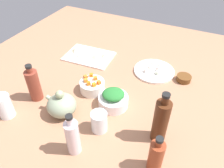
{
  "coord_description": "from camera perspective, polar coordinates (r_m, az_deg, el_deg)",
  "views": [
    {
      "loc": [
        -38.15,
        79.76,
        81.83
      ],
      "look_at": [
        0.0,
        0.0,
        8.0
      ],
      "focal_mm": 35.05,
      "sensor_mm": 36.0,
      "label": 1
    }
  ],
  "objects": [
    {
      "name": "drinking_glass_0",
      "position": [
        0.97,
        -3.35,
        -9.76
      ],
      "size": [
        7.29,
        7.29,
        9.83
      ],
      "primitive_type": "cylinder",
      "color": "white",
      "rests_on": "tabletop"
    },
    {
      "name": "bottle_2",
      "position": [
        1.15,
        -19.73,
        -0.18
      ],
      "size": [
        6.29,
        6.29,
        20.61
      ],
      "color": "brown",
      "rests_on": "tabletop"
    },
    {
      "name": "carrot_cube_1",
      "position": [
        1.16,
        -4.34,
        1.51
      ],
      "size": [
        2.55,
        2.55,
        1.8
      ],
      "primitive_type": "cube",
      "rotation": [
        0.0,
        0.0,
        2.35
      ],
      "color": "orange",
      "rests_on": "bowl_carrots"
    },
    {
      "name": "carrot_cube_4",
      "position": [
        1.13,
        -6.13,
        0.17
      ],
      "size": [
        2.55,
        2.55,
        1.8
      ],
      "primitive_type": "cube",
      "rotation": [
        0.0,
        0.0,
        2.36
      ],
      "color": "orange",
      "rests_on": "bowl_carrots"
    },
    {
      "name": "tofu_cube_1",
      "position": [
        1.34,
        9.82,
        4.31
      ],
      "size": [
        2.87,
        2.87,
        2.2
      ],
      "primitive_type": "cube",
      "rotation": [
        0.0,
        0.0,
        2.75
      ],
      "color": "white",
      "rests_on": "plate_tofu"
    },
    {
      "name": "drinking_glass_1",
      "position": [
        1.13,
        -26.26,
        -5.22
      ],
      "size": [
        7.2,
        7.2,
        12.02
      ],
      "primitive_type": "cylinder",
      "color": "white",
      "rests_on": "tabletop"
    },
    {
      "name": "bottle_1",
      "position": [
        0.92,
        12.61,
        -9.31
      ],
      "size": [
        6.3,
        6.3,
        25.55
      ],
      "color": "#4C2411",
      "rests_on": "tabletop"
    },
    {
      "name": "bottle_0",
      "position": [
        0.85,
        11.38,
        -17.94
      ],
      "size": [
        5.54,
        5.54,
        18.24
      ],
      "color": "brown",
      "rests_on": "tabletop"
    },
    {
      "name": "dumpling_4",
      "position": [
        1.51,
        -9.43,
        8.89
      ],
      "size": [
        6.03,
        6.67,
        3.05
      ],
      "primitive_type": "pyramid",
      "rotation": [
        0.0,
        0.0,
        1.77
      ],
      "color": "beige",
      "rests_on": "cutting_board"
    },
    {
      "name": "dumpling_1",
      "position": [
        1.48,
        -6.06,
        8.43
      ],
      "size": [
        5.35,
        5.41,
        2.77
      ],
      "primitive_type": "pyramid",
      "rotation": [
        0.0,
        0.0,
        0.89
      ],
      "color": "beige",
      "rests_on": "cutting_board"
    },
    {
      "name": "tofu_cube_4",
      "position": [
        1.31,
        8.9,
        3.56
      ],
      "size": [
        3.1,
        3.1,
        2.2
      ],
      "primitive_type": "cube",
      "rotation": [
        0.0,
        0.0,
        0.71
      ],
      "color": "white",
      "rests_on": "plate_tofu"
    },
    {
      "name": "bowl_greens",
      "position": [
        1.09,
        0.35,
        -4.48
      ],
      "size": [
        14.84,
        14.84,
        5.6
      ],
      "primitive_type": "cylinder",
      "color": "white",
      "rests_on": "tabletop"
    },
    {
      "name": "plate_tofu",
      "position": [
        1.34,
        10.91,
        3.38
      ],
      "size": [
        24.19,
        24.19,
        1.2
      ],
      "primitive_type": "cylinder",
      "color": "white",
      "rests_on": "tabletop"
    },
    {
      "name": "bowl_small_side",
      "position": [
        1.31,
        18.2,
        1.42
      ],
      "size": [
        8.22,
        8.22,
        3.26
      ],
      "primitive_type": "cylinder",
      "color": "brown",
      "rests_on": "tabletop"
    },
    {
      "name": "chopped_greens_mound",
      "position": [
        1.06,
        0.36,
        -2.65
      ],
      "size": [
        14.16,
        13.79,
        3.82
      ],
      "primitive_type": "ellipsoid",
      "rotation": [
        0.0,
        0.0,
        0.45
      ],
      "color": "#287630",
      "rests_on": "bowl_greens"
    },
    {
      "name": "dumpling_3",
      "position": [
        1.43,
        -4.46,
        7.29
      ],
      "size": [
        6.37,
        6.38,
        2.47
      ],
      "primitive_type": "pyramid",
      "rotation": [
        0.0,
        0.0,
        2.18
      ],
      "color": "beige",
      "rests_on": "cutting_board"
    },
    {
      "name": "tofu_cube_2",
      "position": [
        1.3,
        11.9,
        2.95
      ],
      "size": [
        3.0,
        3.0,
        2.2
      ],
      "primitive_type": "cube",
      "rotation": [
        0.0,
        0.0,
        2.62
      ],
      "color": "white",
      "rests_on": "plate_tofu"
    },
    {
      "name": "teapot",
      "position": [
        1.06,
        -13.02,
        -5.33
      ],
      "size": [
        15.76,
        13.76,
        14.2
      ],
      "color": "gray",
      "rests_on": "tabletop"
    },
    {
      "name": "carrot_cube_6",
      "position": [
        1.18,
        -6.92,
        1.83
      ],
      "size": [
        2.48,
        2.48,
        1.8
      ],
      "primitive_type": "cube",
      "rotation": [
        0.0,
        0.0,
        2.58
      ],
      "color": "orange",
      "rests_on": "bowl_carrots"
    },
    {
      "name": "dumpling_0",
      "position": [
        1.43,
        -8.56,
        7.09
      ],
      "size": [
        5.87,
        5.99,
        2.6
      ],
      "primitive_type": "pyramid",
      "rotation": [
        0.0,
        0.0,
        4.28
      ],
      "color": "beige",
      "rests_on": "cutting_board"
    },
    {
      "name": "bottle_3",
      "position": [
        0.89,
        -10.23,
        -13.4
      ],
      "size": [
        5.56,
        5.56,
        20.8
      ],
      "color": "silver",
      "rests_on": "tabletop"
    },
    {
      "name": "tofu_cube_3",
      "position": [
        1.37,
        10.61,
        5.25
      ],
      "size": [
        2.23,
        2.23,
        2.2
      ],
      "primitive_type": "cube",
      "rotation": [
        0.0,
        0.0,
        1.58
      ],
      "color": "white",
      "rests_on": "plate_tofu"
    },
    {
      "name": "carrot_cube_2",
      "position": [
        1.15,
        -6.89,
        0.92
      ],
      "size": [
        2.5,
        2.5,
        1.8
      ],
      "primitive_type": "cube",
      "rotation": [
        0.0,
        0.0,
        2.54
      ],
      "color": "orange",
      "rests_on": "bowl_carrots"
    },
    {
      "name": "tofu_cube_0",
      "position": [
        1.33,
        12.13,
        3.83
      ],
      "size": [
        2.92,
        2.92,
        2.2
      ],
      "primitive_type": "cube",
      "rotation": [
        0.0,
        0.0,
        1.13
      ],
      "color": "white",
      "rests_on": "plate_tofu"
    },
    {
      "name": "tofu_cube_5",
      "position": [
        1.36,
        12.37,
        4.69
      ],
      "size": [
        3.08,
        3.08,
        2.2
      ],
      "primitive_type": "cube",
      "rotation": [
        0.0,
        0.0,
        2.22
      ],
      "color": "white",
      "rests_on": "plate_tofu"
    },
    {
      "name": "cutting_board",
      "position": [
        1.46,
        -6.01,
        7.22
      ],
      "size": [
        31.64,
        23.09,
        1.0
      ],
      "primitive_type": "cube",
      "rotation": [
        0.0,
        0.0,
        0.06
      ],
      "color": "white",
      "rests_on": "tabletop"
    },
    {
      "name": "carrot_cube_5",
      "position": [
        1.19,
        -5.47,
        2.29
      ],
      "size": [
        2.38,
        2.38,
        1.8
      ],
      "primitive_type": "cube",
      "rotation": [
        0.0,
        0.0,
        2.0
      ],
      "color": "orange",
      "rests_on": "bowl_carrots"
    },
    {
      "name": "carrot_cube_3",
      "position": [
        1.14,
        -3.43,
        0.4
      ],
      "size": [
        2.42,
        2.42,
        1.8
      ],
      "primitive_type": "cube",
      "rotation": [
        0.0,
        0.0,
        1.1
      ],
      "color": "orange",
      "rests_on": "bowl_carrots"
    },
    {
      "name": "dumpling_2",
      "position": [
        1.43,
        -1.8,
        7.42
      ],
      "size": [
        6.06,
        6.39,
        2.46
      ],
      "primitive_type": "pyramid",
      "rotation": [
        0.0,
        0.0,
        4.41
      ],
      "color": "beige",
      "rests_on": "cutting_board"
    },
    {
      "name": "tabletop",
      "position": [
        1.19,
        0.0,
        -2.39
      ],
      "size": [
        190.0,
        190.0,
        3.0
      ],
      "primitive_type": "cube",
      "color": "#A57253",
      "rests_on": "ground"
    },
    {
      "name": "carrot_cube_0",
      "position": [
        1.12,
        -4.72,
        -0.18
      ],
      "size": [
        2.5,
        2.5,
        1.8
      ],
      "primitive_type": "cube",
      "rotation": [
        0.0,
        0.0,
        0.98
      ],
      "color": "orange",
      "rests_on": "bowl_carrots"
    },
    {
      "name": "bowl_carrots",
      "position": [
        1.17,
        -5.15,
        -0.59
      ],
      "size": [
        13.28,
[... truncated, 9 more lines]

